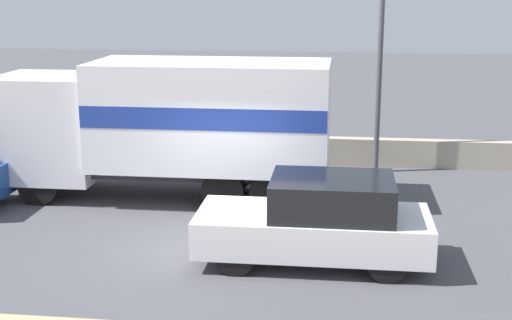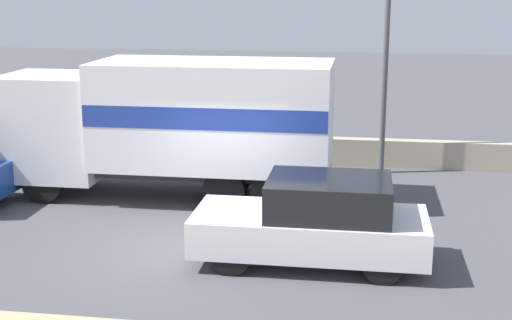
% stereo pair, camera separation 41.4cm
% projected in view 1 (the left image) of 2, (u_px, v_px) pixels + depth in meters
% --- Properties ---
extents(ground_plane, '(80.00, 80.00, 0.00)m').
position_uv_depth(ground_plane, '(212.00, 244.00, 13.60)').
color(ground_plane, '#47474C').
extents(stone_wall_backdrop, '(60.00, 0.35, 0.75)m').
position_uv_depth(stone_wall_backdrop, '(254.00, 149.00, 19.75)').
color(stone_wall_backdrop, '#A39984').
rests_on(stone_wall_backdrop, ground_plane).
extents(street_lamp, '(0.56, 0.28, 6.22)m').
position_uv_depth(street_lamp, '(381.00, 32.00, 17.95)').
color(street_lamp, '#4C4C51').
rests_on(street_lamp, ground_plane).
extents(box_truck, '(7.58, 2.42, 3.16)m').
position_uv_depth(box_truck, '(173.00, 120.00, 16.13)').
color(box_truck, silver).
rests_on(box_truck, ground_plane).
extents(car_hatchback, '(4.10, 1.74, 1.56)m').
position_uv_depth(car_hatchback, '(319.00, 221.00, 12.53)').
color(car_hatchback, silver).
rests_on(car_hatchback, ground_plane).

